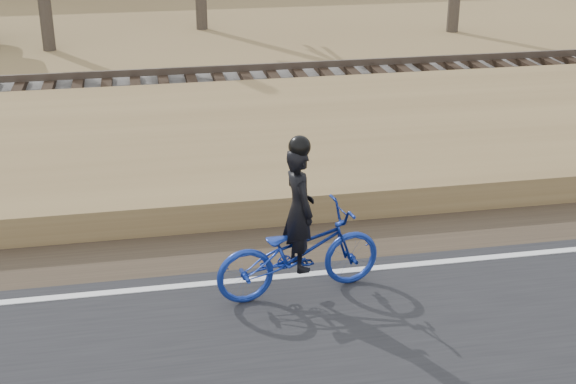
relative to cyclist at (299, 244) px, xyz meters
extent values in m
cube|color=#473A2B|center=(-3.62, 1.40, -0.69)|extent=(120.00, 1.60, 0.04)
cube|color=olive|center=(-3.62, 4.40, -0.49)|extent=(120.00, 5.00, 0.44)
cube|color=slate|center=(-3.62, 8.20, -0.48)|extent=(120.00, 3.00, 0.45)
cube|color=black|center=(-3.62, 8.20, -0.19)|extent=(120.00, 2.40, 0.14)
cube|color=brown|center=(-3.62, 7.48, -0.04)|extent=(120.00, 0.07, 0.15)
cube|color=brown|center=(-3.62, 8.92, -0.04)|extent=(120.00, 0.07, 0.15)
imported|color=navy|center=(0.00, 0.00, -0.10)|extent=(2.16, 1.05, 1.09)
imported|color=black|center=(0.00, 0.00, 0.46)|extent=(0.45, 0.61, 1.52)
sphere|color=black|center=(0.00, 0.00, 1.24)|extent=(0.26, 0.26, 0.26)
camera|label=1|loc=(-1.75, -8.44, 4.30)|focal=50.00mm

